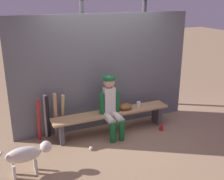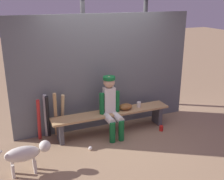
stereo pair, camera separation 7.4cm
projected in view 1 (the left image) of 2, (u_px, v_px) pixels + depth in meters
ground_plane at (112, 132)px, 5.59m from camera, size 30.00×30.00×0.00m
chainlink_fence at (105, 72)px, 5.54m from camera, size 3.71×0.03×2.29m
dugout_bench at (112, 116)px, 5.48m from camera, size 2.38×0.36×0.44m
player_seated at (111, 105)px, 5.27m from camera, size 0.41×0.55×1.16m
baseball_glove at (125, 107)px, 5.54m from camera, size 0.28×0.20×0.12m
bat_wood_natural at (62, 115)px, 5.34m from camera, size 0.10×0.23×0.85m
bat_wood_tan at (56, 115)px, 5.22m from camera, size 0.10×0.26×0.93m
bat_aluminum_black at (48, 117)px, 5.21m from camera, size 0.09×0.21×0.87m
bat_aluminum_silver at (46, 116)px, 5.23m from camera, size 0.06×0.16×0.89m
bat_aluminum_red at (39, 120)px, 5.10m from camera, size 0.07×0.22×0.85m
baseball at (91, 148)px, 4.91m from camera, size 0.07×0.07×0.07m
cup_on_ground at (161, 128)px, 5.63m from camera, size 0.08×0.08×0.11m
cup_on_bench at (139, 104)px, 5.67m from camera, size 0.08×0.08×0.11m
dog at (27, 154)px, 4.18m from camera, size 0.84×0.20×0.49m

